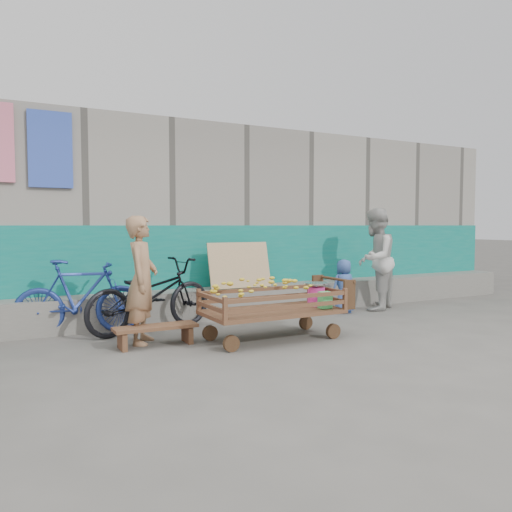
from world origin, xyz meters
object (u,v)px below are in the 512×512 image
banana_cart (270,297)px  bench (156,331)px  vendor_man (142,280)px  woman (375,259)px  bicycle_dark (150,295)px  bicycle_blue (80,297)px  child (344,286)px

banana_cart → bench: bearing=165.2°
vendor_man → woman: bearing=-54.2°
bicycle_dark → vendor_man: bearing=140.8°
bicycle_blue → vendor_man: bearing=-130.3°
child → bicycle_dark: bearing=2.6°
bench → bicycle_dark: (0.17, 0.81, 0.31)m
woman → bicycle_dark: (-3.77, 0.06, -0.36)m
banana_cart → woman: bearing=22.8°
woman → bicycle_blue: size_ratio=1.05×
bicycle_blue → bicycle_dark: bearing=-89.9°
child → bench: bearing=16.6°
bicycle_dark → bicycle_blue: bicycle_blue is taller
woman → bicycle_dark: woman is taller
banana_cart → woman: size_ratio=1.08×
bench → woman: (3.95, 0.75, 0.67)m
bicycle_dark → bench: bearing=153.1°
bench → child: child is taller
bench → woman: 4.07m
banana_cart → bench: banana_cart is taller
banana_cart → woman: (2.62, 1.10, 0.32)m
bicycle_dark → bicycle_blue: bearing=61.9°
woman → child: 0.77m
vendor_man → bicycle_dark: vendor_man is taller
banana_cart → bicycle_blue: 2.43m
vendor_man → bicycle_blue: vendor_man is taller
banana_cart → child: bearing=28.9°
woman → bicycle_blue: 4.65m
bicycle_dark → bicycle_blue: (-0.85, 0.20, 0.00)m
woman → bicycle_blue: (-4.63, 0.26, -0.36)m
banana_cart → vendor_man: (-1.42, 0.57, 0.23)m
banana_cart → vendor_man: size_ratio=1.21×
vendor_man → bicycle_blue: (-0.59, 0.79, -0.27)m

